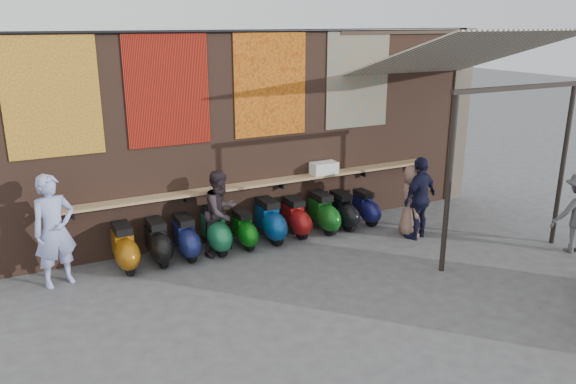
% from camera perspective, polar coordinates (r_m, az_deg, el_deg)
% --- Properties ---
extents(ground, '(70.00, 70.00, 0.00)m').
position_cam_1_polar(ground, '(9.49, 3.23, -9.03)').
color(ground, '#474749').
rests_on(ground, ground).
extents(brick_wall, '(10.00, 0.40, 4.00)m').
position_cam_1_polar(brick_wall, '(11.15, -3.63, 5.81)').
color(brick_wall, brown).
rests_on(brick_wall, ground).
extents(pier_right, '(0.50, 0.50, 4.00)m').
position_cam_1_polar(pier_right, '(14.02, 16.41, 7.47)').
color(pier_right, '#4C4238').
rests_on(pier_right, ground).
extents(eating_counter, '(8.00, 0.32, 0.05)m').
position_cam_1_polar(eating_counter, '(11.03, -2.77, 0.89)').
color(eating_counter, '#9E7A51').
rests_on(eating_counter, brick_wall).
extents(shelf_box, '(0.55, 0.30, 0.25)m').
position_cam_1_polar(shelf_box, '(11.60, 3.67, 2.44)').
color(shelf_box, white).
rests_on(shelf_box, eating_counter).
extents(tapestry_redgold, '(1.50, 0.02, 2.00)m').
position_cam_1_polar(tapestry_redgold, '(9.91, -22.88, 8.97)').
color(tapestry_redgold, '#983016').
rests_on(tapestry_redgold, brick_wall).
extents(tapestry_sun, '(1.50, 0.02, 2.00)m').
position_cam_1_polar(tapestry_sun, '(10.23, -12.12, 10.13)').
color(tapestry_sun, red).
rests_on(tapestry_sun, brick_wall).
extents(tapestry_orange, '(1.50, 0.02, 2.00)m').
position_cam_1_polar(tapestry_orange, '(10.92, -1.79, 10.91)').
color(tapestry_orange, orange).
rests_on(tapestry_orange, brick_wall).
extents(tapestry_multi, '(1.50, 0.02, 2.00)m').
position_cam_1_polar(tapestry_multi, '(11.91, 7.11, 11.30)').
color(tapestry_multi, teal).
rests_on(tapestry_multi, brick_wall).
extents(hang_rail, '(9.50, 0.06, 0.06)m').
position_cam_1_polar(hang_rail, '(10.73, -3.32, 16.02)').
color(hang_rail, black).
rests_on(hang_rail, brick_wall).
extents(scooter_stool_0, '(0.38, 0.84, 0.80)m').
position_cam_1_polar(scooter_stool_0, '(10.15, -16.28, -5.47)').
color(scooter_stool_0, '#8A500C').
rests_on(scooter_stool_0, ground).
extents(scooter_stool_1, '(0.37, 0.82, 0.78)m').
position_cam_1_polar(scooter_stool_1, '(10.29, -13.07, -4.97)').
color(scooter_stool_1, black).
rests_on(scooter_stool_1, ground).
extents(scooter_stool_2, '(0.36, 0.80, 0.76)m').
position_cam_1_polar(scooter_stool_2, '(10.41, -10.33, -4.59)').
color(scooter_stool_2, navy).
rests_on(scooter_stool_2, ground).
extents(scooter_stool_3, '(0.39, 0.87, 0.82)m').
position_cam_1_polar(scooter_stool_3, '(10.58, -7.41, -3.89)').
color(scooter_stool_3, '#1C7145').
rests_on(scooter_stool_3, ground).
extents(scooter_stool_4, '(0.33, 0.73, 0.69)m').
position_cam_1_polar(scooter_stool_4, '(10.75, -4.51, -3.83)').
color(scooter_stool_4, '#0E6311').
rests_on(scooter_stool_4, ground).
extents(scooter_stool_5, '(0.39, 0.87, 0.82)m').
position_cam_1_polar(scooter_stool_5, '(10.99, -1.87, -2.93)').
color(scooter_stool_5, navy).
rests_on(scooter_stool_5, ground).
extents(scooter_stool_6, '(0.36, 0.80, 0.76)m').
position_cam_1_polar(scooter_stool_6, '(11.25, 0.76, -2.62)').
color(scooter_stool_6, maroon).
rests_on(scooter_stool_6, ground).
extents(scooter_stool_7, '(0.38, 0.84, 0.80)m').
position_cam_1_polar(scooter_stool_7, '(11.48, 3.56, -2.13)').
color(scooter_stool_7, '#0F4F15').
rests_on(scooter_stool_7, ground).
extents(scooter_stool_8, '(0.36, 0.79, 0.75)m').
position_cam_1_polar(scooter_stool_8, '(11.73, 5.56, -1.90)').
color(scooter_stool_8, black).
rests_on(scooter_stool_8, ground).
extents(scooter_stool_9, '(0.33, 0.73, 0.70)m').
position_cam_1_polar(scooter_stool_9, '(12.06, 7.82, -1.57)').
color(scooter_stool_9, '#14154D').
rests_on(scooter_stool_9, ground).
extents(diner_left, '(0.78, 0.61, 1.87)m').
position_cam_1_polar(diner_left, '(9.77, -22.64, -3.65)').
color(diner_left, '#96A4DB').
rests_on(diner_left, ground).
extents(diner_right, '(0.97, 0.90, 1.58)m').
position_cam_1_polar(diner_right, '(10.38, -6.82, -2.04)').
color(diner_right, '#2B2127').
rests_on(diner_right, ground).
extents(shopper_navy, '(1.05, 0.67, 1.66)m').
position_cam_1_polar(shopper_navy, '(11.30, 13.23, -0.60)').
color(shopper_navy, black).
rests_on(shopper_navy, ground).
extents(shopper_tan, '(0.79, 0.85, 1.46)m').
position_cam_1_polar(shopper_tan, '(11.47, 12.47, -0.82)').
color(shopper_tan, '#7F5C50').
rests_on(shopper_tan, ground).
extents(awning_canvas, '(3.20, 3.28, 0.97)m').
position_cam_1_polar(awning_canvas, '(11.39, 16.96, 13.23)').
color(awning_canvas, beige).
rests_on(awning_canvas, brick_wall).
extents(awning_ledger, '(3.30, 0.08, 0.12)m').
position_cam_1_polar(awning_ledger, '(12.58, 11.96, 15.71)').
color(awning_ledger, '#33261C').
rests_on(awning_ledger, brick_wall).
extents(awning_header, '(3.00, 0.08, 0.08)m').
position_cam_1_polar(awning_header, '(10.40, 22.48, 9.78)').
color(awning_header, black).
rests_on(awning_header, awning_post_left).
extents(awning_post_left, '(0.09, 0.09, 3.10)m').
position_cam_1_polar(awning_post_left, '(9.68, 16.01, 0.69)').
color(awning_post_left, black).
rests_on(awning_post_left, ground).
extents(awning_post_right, '(0.09, 0.09, 3.10)m').
position_cam_1_polar(awning_post_right, '(11.74, 26.13, 2.40)').
color(awning_post_right, black).
rests_on(awning_post_right, ground).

